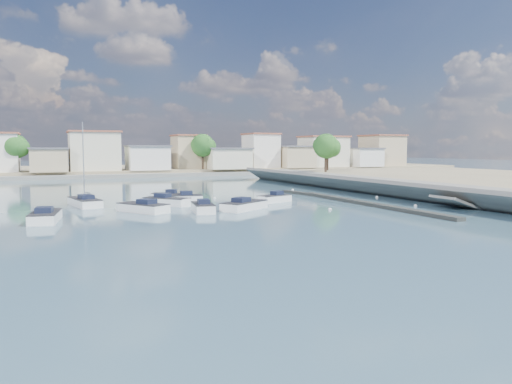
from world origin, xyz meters
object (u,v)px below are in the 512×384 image
Objects in this scene: motorboat_e at (46,217)px; motorboat_g at (169,202)px; motorboat_b at (203,208)px; sailboat at (84,202)px; motorboat_f at (167,197)px; motorboat_h at (246,206)px; motorboat_c at (180,199)px; motorboat_a at (141,208)px; motorboat_d at (273,199)px.

motorboat_e is 1.17× the size of motorboat_g.
motorboat_b is 1.00× the size of motorboat_g.
motorboat_g is at bearing 105.41° from motorboat_b.
motorboat_e is 11.22m from sailboat.
motorboat_f and motorboat_h have the same top height.
motorboat_e is 0.66× the size of sailboat.
motorboat_e is (-13.97, -9.87, -0.00)m from motorboat_c.
motorboat_a and motorboat_e have the same top height.
motorboat_a is at bearing 20.45° from motorboat_e.
sailboat is at bearing 70.53° from motorboat_e.
motorboat_a is 1.22× the size of motorboat_d.
motorboat_a and motorboat_c have the same top height.
motorboat_e is at bearing -177.04° from motorboat_h.
sailboat reaches higher than motorboat_f.
motorboat_d is at bearing 9.58° from motorboat_a.
sailboat is (3.74, 10.57, 0.03)m from motorboat_e.
motorboat_b and motorboat_g have the same top height.
motorboat_b is at bearing -21.66° from motorboat_a.
motorboat_c is 17.10m from motorboat_e.
motorboat_g is at bearing 171.26° from motorboat_d.
motorboat_f is (4.70, 9.81, -0.00)m from motorboat_a.
motorboat_e and motorboat_h have the same top height.
motorboat_f is at bearing 44.64° from motorboat_e.
motorboat_g is (12.09, 7.45, 0.00)m from motorboat_e.
motorboat_g is at bearing 134.06° from motorboat_h.
motorboat_c is 3.19m from motorboat_f.
sailboat reaches higher than motorboat_g.
motorboat_g is 0.89× the size of motorboat_h.
motorboat_c is 0.56× the size of sailboat.
motorboat_d is at bearing -13.87° from sailboat.
motorboat_d is 0.80× the size of motorboat_h.
motorboat_a is at bearing -130.56° from motorboat_g.
motorboat_f is (-0.87, 3.07, -0.00)m from motorboat_c.
sailboat reaches higher than motorboat_h.
motorboat_f is 0.70× the size of motorboat_h.
motorboat_d is 0.90× the size of motorboat_g.
motorboat_c is at bearing 50.38° from motorboat_a.
motorboat_h is (5.28, -11.99, 0.00)m from motorboat_f.
motorboat_e is at bearing -109.47° from sailboat.
motorboat_c is 0.85× the size of motorboat_e.
motorboat_g is (-1.79, 6.49, 0.00)m from motorboat_b.
motorboat_b is 13.98m from sailboat.
motorboat_c is (5.57, 6.73, 0.00)m from motorboat_a.
motorboat_a is 0.94× the size of motorboat_e.
motorboat_c is 1.11× the size of motorboat_d.
motorboat_e is 18.40m from motorboat_h.
motorboat_a is 1.10× the size of motorboat_b.
motorboat_e is (-13.88, -0.95, 0.00)m from motorboat_b.
motorboat_d is (15.14, 2.56, -0.00)m from motorboat_a.
motorboat_b is (5.49, -2.18, -0.00)m from motorboat_a.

